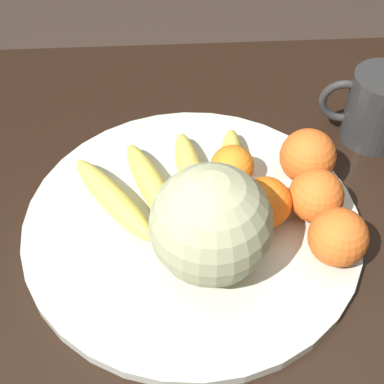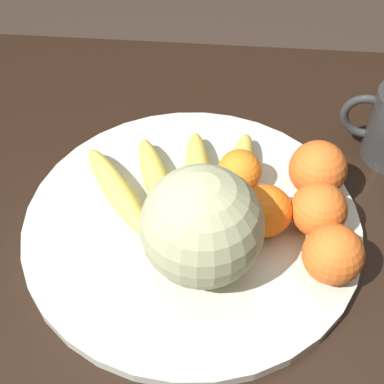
{
  "view_description": "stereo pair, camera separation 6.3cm",
  "coord_description": "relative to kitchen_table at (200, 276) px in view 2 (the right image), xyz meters",
  "views": [
    {
      "loc": [
        -0.04,
        -0.43,
        1.28
      ],
      "look_at": [
        -0.01,
        0.0,
        0.82
      ],
      "focal_mm": 50.0,
      "sensor_mm": 36.0,
      "label": 1
    },
    {
      "loc": [
        0.03,
        -0.43,
        1.28
      ],
      "look_at": [
        -0.01,
        0.0,
        0.82
      ],
      "focal_mm": 50.0,
      "sensor_mm": 36.0,
      "label": 2
    }
  ],
  "objects": [
    {
      "name": "orange_front_left",
      "position": [
        0.14,
        -0.0,
        0.16
      ],
      "size": [
        0.07,
        0.07,
        0.07
      ],
      "color": "orange",
      "rests_on": "fruit_bowl"
    },
    {
      "name": "orange_front_right",
      "position": [
        0.15,
        -0.07,
        0.16
      ],
      "size": [
        0.07,
        0.07,
        0.07
      ],
      "color": "orange",
      "rests_on": "fruit_bowl"
    },
    {
      "name": "kitchen_table",
      "position": [
        0.0,
        0.0,
        0.0
      ],
      "size": [
        1.26,
        0.85,
        0.75
      ],
      "color": "black",
      "rests_on": "ground_plane"
    },
    {
      "name": "orange_back_left",
      "position": [
        0.08,
        -0.01,
        0.16
      ],
      "size": [
        0.06,
        0.06,
        0.06
      ],
      "color": "orange",
      "rests_on": "fruit_bowl"
    },
    {
      "name": "banana_bunch",
      "position": [
        -0.03,
        0.05,
        0.14
      ],
      "size": [
        0.24,
        0.2,
        0.03
      ],
      "rotation": [
        0.0,
        0.0,
        8.11
      ],
      "color": "brown",
      "rests_on": "fruit_bowl"
    },
    {
      "name": "orange_back_right",
      "position": [
        0.14,
        0.07,
        0.16
      ],
      "size": [
        0.07,
        0.07,
        0.07
      ],
      "color": "orange",
      "rests_on": "fruit_bowl"
    },
    {
      "name": "fruit_bowl",
      "position": [
        -0.01,
        0.0,
        0.12
      ],
      "size": [
        0.42,
        0.42,
        0.02
      ],
      "color": "beige",
      "rests_on": "kitchen_table"
    },
    {
      "name": "melon",
      "position": [
        0.01,
        -0.07,
        0.2
      ],
      "size": [
        0.14,
        0.14,
        0.14
      ],
      "color": "#B2B789",
      "rests_on": "fruit_bowl"
    },
    {
      "name": "produce_tag",
      "position": [
        0.09,
        0.05,
        0.13
      ],
      "size": [
        0.1,
        0.05,
        0.0
      ],
      "rotation": [
        0.0,
        0.0,
        -0.22
      ],
      "color": "white",
      "rests_on": "fruit_bowl"
    },
    {
      "name": "orange_mid_center",
      "position": [
        0.05,
        0.06,
        0.16
      ],
      "size": [
        0.06,
        0.06,
        0.06
      ],
      "color": "orange",
      "rests_on": "fruit_bowl"
    }
  ]
}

